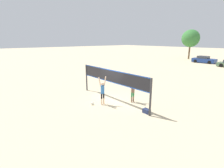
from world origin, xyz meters
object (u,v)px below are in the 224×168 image
Objects in this scene: volleyball at (92,103)px; tree_right_cluster at (191,38)px; player_spiker at (103,90)px; gear_bag at (146,111)px; parked_car_mid at (204,60)px; player_blocker at (133,89)px; volleyball_net at (112,79)px.

tree_right_cluster reaches higher than volleyball.
player_spiker is 9.92× the size of volleyball.
gear_bag is at bearing -66.86° from tree_right_cluster.
player_spiker is 0.47× the size of parked_car_mid.
tree_right_cluster is at bearing 113.14° from gear_bag.
player_blocker is at bearing -77.67° from parked_car_mid.
player_blocker is at bearing 60.77° from volleyball.
volleyball_net is 3.58× the size of player_spiker.
volleyball is 0.45× the size of gear_bag.
volleyball_net is 15.90× the size of gear_bag.
gear_bag is (3.39, 0.17, -1.59)m from volleyball_net.
parked_car_mid is at bearing -166.57° from player_blocker.
player_blocker is 29.39m from parked_car_mid.
volleyball is at bearing -97.23° from volleyball_net.
volleyball_net reaches higher than parked_car_mid.
parked_car_mid is at bearing -40.13° from tree_right_cluster.
volleyball_net is 1.70× the size of parked_car_mid.
tree_right_cluster is (-5.74, 4.84, 4.36)m from parked_car_mid.
player_spiker is at bearing -72.09° from tree_right_cluster.
player_spiker is 0.30× the size of tree_right_cluster.
volleyball_net is 2.40m from volleyball.
volleyball_net is 35.53× the size of volleyball.
parked_car_mid is (-5.51, 29.58, -1.09)m from volleyball_net.
tree_right_cluster is (-14.64, 34.25, 4.86)m from gear_bag.
player_blocker is at bearing -69.40° from tree_right_cluster.
volleyball is at bearing -29.23° from player_blocker.
player_blocker is 0.28× the size of tree_right_cluster.
player_spiker is 1.08× the size of player_blocker.
player_blocker is 3.29m from volleyball.
volleyball_net is at bearing 11.82° from player_spiker.
player_blocker is 2.40m from gear_bag.
volleyball_net is 3.88× the size of player_blocker.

